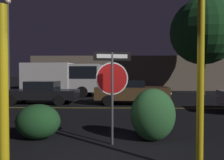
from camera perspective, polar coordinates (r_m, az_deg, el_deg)
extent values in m
cube|color=gold|center=(11.45, 0.44, -7.31)|extent=(32.36, 0.12, 0.01)
cylinder|color=#4C4C51|center=(5.49, 0.04, -4.92)|extent=(0.06, 0.06, 2.31)
cylinder|color=white|center=(5.46, 0.04, 0.39)|extent=(0.80, 0.15, 0.81)
cylinder|color=#B71414|center=(5.46, 0.04, 0.39)|extent=(0.75, 0.15, 0.75)
cube|color=black|center=(5.47, 0.04, 6.24)|extent=(0.93, 0.18, 0.22)
cube|color=white|center=(5.47, 0.04, 6.24)|extent=(0.77, 0.16, 0.10)
cylinder|color=yellow|center=(4.05, -26.55, -3.09)|extent=(0.17, 0.17, 2.92)
cylinder|color=yellow|center=(4.17, 22.08, -1.74)|extent=(0.12, 0.12, 3.09)
ellipsoid|color=#1E4C23|center=(6.40, -18.73, -10.24)|extent=(1.21, 0.94, 0.95)
ellipsoid|color=#2D6633|center=(5.98, 10.62, -8.87)|extent=(1.19, 0.96, 1.39)
cube|color=black|center=(13.80, -18.17, -3.54)|extent=(4.44, 1.79, 0.52)
cube|color=black|center=(13.72, -17.67, -1.38)|extent=(1.79, 1.51, 0.53)
cylinder|color=black|center=(13.62, -24.80, -4.77)|extent=(0.60, 0.21, 0.60)
cylinder|color=black|center=(15.10, -21.95, -4.12)|extent=(0.60, 0.21, 0.60)
cylinder|color=black|center=(12.62, -13.61, -5.16)|extent=(0.60, 0.21, 0.60)
cylinder|color=black|center=(14.21, -11.79, -4.40)|extent=(0.60, 0.21, 0.60)
sphere|color=#F4EFCC|center=(15.19, -25.41, -3.05)|extent=(0.14, 0.14, 0.14)
cube|color=brown|center=(12.85, 5.21, -3.41)|extent=(4.31, 2.07, 0.71)
cube|color=black|center=(12.81, 4.66, -0.91)|extent=(1.79, 1.63, 0.41)
cylinder|color=black|center=(13.77, 10.67, -4.58)|extent=(0.61, 0.25, 0.60)
cylinder|color=black|center=(12.11, 11.36, -5.44)|extent=(0.61, 0.25, 0.60)
cylinder|color=black|center=(13.79, -0.19, -4.54)|extent=(0.61, 0.25, 0.60)
cylinder|color=black|center=(12.13, -1.00, -5.39)|extent=(0.61, 0.25, 0.60)
sphere|color=#F4EFCC|center=(13.54, 14.27, -3.04)|extent=(0.14, 0.14, 0.14)
sphere|color=#F4EFCC|center=(12.47, 15.02, -3.44)|extent=(0.14, 0.14, 0.14)
sphere|color=#F4EFCC|center=(11.78, 25.91, -3.91)|extent=(0.14, 0.14, 0.14)
cube|color=silver|center=(17.57, -6.75, 0.58)|extent=(2.49, 2.46, 2.13)
cube|color=black|center=(17.57, -6.75, 1.97)|extent=(2.26, 2.50, 0.94)
cube|color=silver|center=(18.46, -16.08, 0.74)|extent=(3.96, 2.72, 2.24)
cylinder|color=black|center=(18.78, -6.17, -2.54)|extent=(0.86, 0.34, 0.84)
cylinder|color=black|center=(16.49, -7.80, -3.12)|extent=(0.86, 0.34, 0.84)
cylinder|color=black|center=(19.85, -16.62, -2.38)|extent=(0.86, 0.34, 0.84)
cylinder|color=black|center=(17.70, -19.48, -2.88)|extent=(0.86, 0.34, 0.84)
cylinder|color=#4C4C51|center=(19.27, -25.46, 7.00)|extent=(0.16, 0.16, 7.28)
sphere|color=#F9E5B2|center=(20.02, -25.60, 18.11)|extent=(0.48, 0.48, 0.48)
cylinder|color=#422D1E|center=(20.04, 22.71, 1.19)|extent=(0.32, 0.32, 3.34)
sphere|color=#19471E|center=(20.36, 22.82, 11.61)|extent=(5.58, 5.58, 5.58)
cube|color=#6B5B4C|center=(24.82, 6.47, 1.77)|extent=(22.86, 3.43, 3.70)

